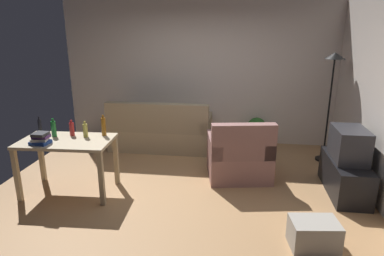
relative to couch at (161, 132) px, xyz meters
The scene contains 16 objects.
ground_plane 1.74m from the couch, 68.13° to the right, with size 5.20×4.40×0.02m, color tan.
wall_rear 1.37m from the couch, 43.88° to the left, with size 5.20×0.10×2.70m, color silver.
couch is the anchor object (origin of this frame).
tv_stand 3.20m from the couch, 25.71° to the right, with size 0.44×1.10×0.48m.
tv 3.23m from the couch, 25.68° to the right, with size 0.41×0.60×0.44m.
torchiere_lamp 3.10m from the couch, ahead, with size 0.32×0.32×1.81m.
desk 2.09m from the couch, 114.13° to the right, with size 1.23×0.76×0.76m.
potted_plant 1.80m from the couch, 10.03° to the left, with size 0.36×0.36×0.57m.
armchair 1.81m from the couch, 36.83° to the right, with size 1.03×0.98×0.92m.
storage_box 3.51m from the couch, 50.48° to the right, with size 0.48×0.34×0.30m, color #A8A399.
bottle_dark 2.22m from the couch, 127.47° to the right, with size 0.04×0.04×0.26m.
bottle_green 2.14m from the couch, 121.12° to the right, with size 0.07×0.07×0.25m.
bottle_red 1.97m from the couch, 116.37° to the right, with size 0.06×0.06×0.22m.
bottle_squat 1.93m from the couch, 109.94° to the right, with size 0.06×0.06×0.22m.
bottle_amber 1.79m from the couch, 104.05° to the right, with size 0.06×0.06×0.29m.
book_stack 2.40m from the couch, 117.44° to the right, with size 0.24×0.20×0.15m.
Camera 1 is at (0.76, -4.30, 2.21)m, focal length 31.83 mm.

